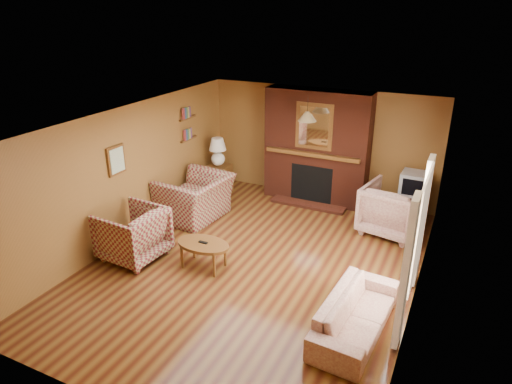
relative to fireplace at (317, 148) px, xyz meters
The scene contains 20 objects.
floor 3.21m from the fireplace, 90.00° to the right, with size 6.50×6.50×0.00m, color #481E0F.
ceiling 3.22m from the fireplace, 90.00° to the right, with size 6.50×6.50×0.00m, color silver.
wall_back 0.27m from the fireplace, 90.00° to the left, with size 6.50×6.50×0.00m, color brown.
wall_front 6.23m from the fireplace, 90.00° to the right, with size 6.50×6.50×0.00m, color brown.
wall_left 3.89m from the fireplace, 129.95° to the right, with size 6.50×6.50×0.00m, color brown.
wall_right 3.89m from the fireplace, 50.05° to the right, with size 6.50×6.50×0.00m, color brown.
fireplace is the anchor object (origin of this frame).
window_right 4.02m from the fireplace, 52.40° to the right, with size 0.10×1.85×2.00m.
bookshelf 2.72m from the fireplace, 156.05° to the right, with size 0.09×0.55×0.71m.
botanical_print 4.12m from the fireplace, 126.90° to the right, with size 0.05×0.40×0.50m.
pendant_light 1.07m from the fireplace, 90.00° to the right, with size 0.36×0.36×0.48m.
plaid_loveseat 2.75m from the fireplace, 134.36° to the right, with size 1.32×1.16×0.86m, color maroon.
plaid_armchair 4.21m from the fireplace, 118.03° to the right, with size 0.95×0.98×0.89m, color maroon.
floral_sofa 4.44m from the fireplace, 64.03° to the right, with size 1.79×0.70×0.52m, color beige.
floral_armchair 2.12m from the fireplace, 25.52° to the right, with size 1.01×1.04×0.94m, color beige.
coffee_table 3.58m from the fireplace, 101.90° to the right, with size 0.90×0.56×0.46m.
side_table 2.33m from the fireplace, 165.71° to the right, with size 0.48×0.48×0.64m, color brown.
table_lamp 2.18m from the fireplace, 165.71° to the right, with size 0.38×0.38×0.63m.
tv_stand 2.25m from the fireplace, ahead, with size 0.52×0.48×0.57m, color black.
crt_tv 2.10m from the fireplace, ahead, with size 0.50×0.50×0.44m.
Camera 1 is at (2.83, -5.88, 4.02)m, focal length 32.00 mm.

